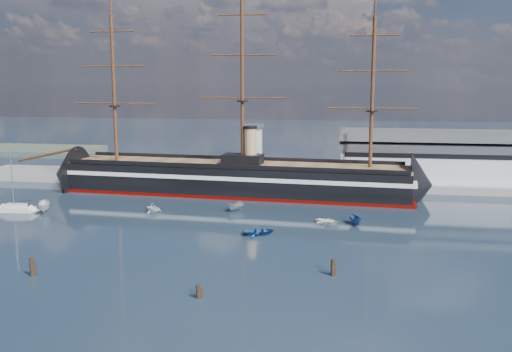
# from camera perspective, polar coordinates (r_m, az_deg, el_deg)

# --- Properties ---
(ground) EXTENTS (600.00, 600.00, 0.00)m
(ground) POSITION_cam_1_polar(r_m,az_deg,el_deg) (128.42, -4.04, -3.48)
(ground) COLOR #151F2F
(ground) RESTS_ON ground
(quay) EXTENTS (180.00, 18.00, 2.00)m
(quay) POSITION_cam_1_polar(r_m,az_deg,el_deg) (161.41, 2.41, -0.78)
(quay) COLOR slate
(quay) RESTS_ON ground
(warehouse) EXTENTS (63.00, 21.00, 11.60)m
(warehouse) POSITION_cam_1_polar(r_m,az_deg,el_deg) (165.44, 19.34, 1.74)
(warehouse) COLOR #B7BABC
(warehouse) RESTS_ON ground
(quay_tower) EXTENTS (5.00, 5.00, 15.00)m
(quay_tower) POSITION_cam_1_polar(r_m,az_deg,el_deg) (158.03, -0.23, 2.59)
(quay_tower) COLOR silver
(quay_tower) RESTS_ON ground
(warship) EXTENTS (113.39, 22.22, 53.94)m
(warship) POSITION_cam_1_polar(r_m,az_deg,el_deg) (147.05, -2.77, -0.20)
(warship) COLOR black
(warship) RESTS_ON ground
(sailboat) EXTENTS (8.38, 2.72, 13.28)m
(sailboat) POSITION_cam_1_polar(r_m,az_deg,el_deg) (137.42, -22.85, -2.99)
(sailboat) COLOR silver
(sailboat) RESTS_ON ground
(motorboat_a) EXTENTS (7.88, 5.73, 2.97)m
(motorboat_a) POSITION_cam_1_polar(r_m,az_deg,el_deg) (135.14, -20.39, -3.40)
(motorboat_a) COLOR silver
(motorboat_a) RESTS_ON ground
(motorboat_b) EXTENTS (2.98, 4.06, 1.76)m
(motorboat_b) POSITION_cam_1_polar(r_m,az_deg,el_deg) (108.56, 0.31, -5.88)
(motorboat_b) COLOR #1F4D88
(motorboat_b) RESTS_ON ground
(motorboat_c) EXTENTS (6.11, 4.78, 2.33)m
(motorboat_c) POSITION_cam_1_polar(r_m,az_deg,el_deg) (128.13, -1.99, -3.49)
(motorboat_c) COLOR slate
(motorboat_c) RESTS_ON ground
(motorboat_d) EXTENTS (5.79, 7.41, 2.50)m
(motorboat_d) POSITION_cam_1_polar(r_m,az_deg,el_deg) (128.39, -10.25, -3.61)
(motorboat_d) COLOR white
(motorboat_d) RESTS_ON ground
(motorboat_e) EXTENTS (2.49, 3.45, 1.50)m
(motorboat_e) POSITION_cam_1_polar(r_m,az_deg,el_deg) (117.56, 7.20, -4.75)
(motorboat_e) COLOR white
(motorboat_e) RESTS_ON ground
(motorboat_f) EXTENTS (6.09, 3.91, 2.29)m
(motorboat_f) POSITION_cam_1_polar(r_m,az_deg,el_deg) (117.43, 9.93, -4.84)
(motorboat_f) COLOR #2C4981
(motorboat_f) RESTS_ON ground
(piling_near_left) EXTENTS (0.64, 0.64, 3.52)m
(piling_near_left) POSITION_cam_1_polar(r_m,az_deg,el_deg) (92.76, -21.44, -9.27)
(piling_near_left) COLOR black
(piling_near_left) RESTS_ON ground
(piling_near_mid) EXTENTS (0.64, 0.64, 2.55)m
(piling_near_mid) POSITION_cam_1_polar(r_m,az_deg,el_deg) (78.62, -5.78, -12.04)
(piling_near_mid) COLOR black
(piling_near_mid) RESTS_ON ground
(piling_near_right) EXTENTS (0.64, 0.64, 3.23)m
(piling_near_right) POSITION_cam_1_polar(r_m,az_deg,el_deg) (87.39, 7.67, -9.83)
(piling_near_right) COLOR black
(piling_near_right) RESTS_ON ground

